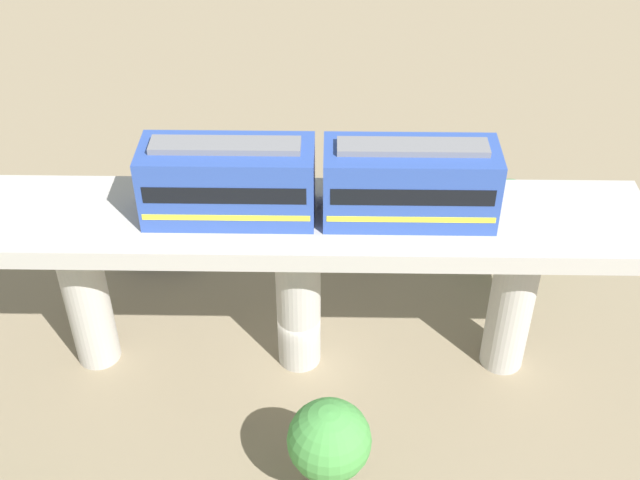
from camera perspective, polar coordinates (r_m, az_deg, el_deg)
ground_plane at (r=37.31m, az=-1.43°, el=-8.23°), size 120.00×120.00×0.00m
viaduct at (r=33.23m, az=-1.59°, el=-1.00°), size 5.20×28.00×8.05m
train at (r=31.10m, az=-0.07°, el=4.09°), size 2.64×13.55×3.24m
parked_car_black at (r=43.40m, az=2.64°, el=0.80°), size 2.65×4.49×1.76m
parked_car_blue at (r=43.23m, az=-10.89°, el=-0.13°), size 1.96×4.26×1.76m
parked_car_white at (r=46.30m, az=9.19°, el=2.95°), size 2.28×4.38×1.76m
tree_near_viaduct at (r=41.45m, az=13.06°, el=2.01°), size 3.15×3.15×4.85m
tree_mid_lot at (r=30.32m, az=0.65°, el=-13.87°), size 3.09×3.09×4.63m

